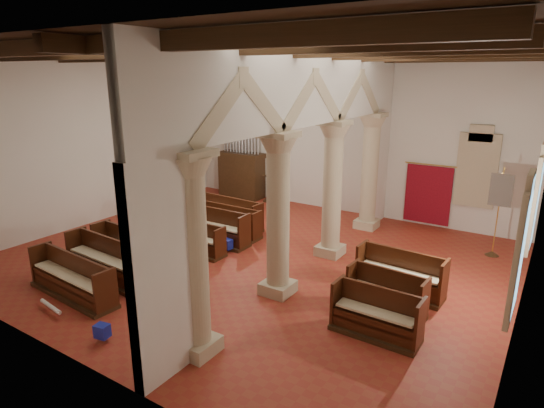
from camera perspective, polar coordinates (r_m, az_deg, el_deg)
The scene contains 31 objects.
floor at distance 13.75m, azimuth -2.33°, elevation -6.81°, with size 14.00×14.00×0.00m, color maroon.
ceiling at distance 12.68m, azimuth -2.65°, elevation 19.04°, with size 14.00×14.00×0.00m, color black.
wall_back at distance 18.05m, azimuth 8.69°, elevation 8.46°, with size 14.00×0.02×6.00m, color silver.
wall_front at distance 8.82m, azimuth -25.55°, elevation -0.97°, with size 14.00×0.02×6.00m, color silver.
wall_left at distance 17.81m, azimuth -21.37°, elevation 7.44°, with size 0.02×12.00×6.00m, color silver.
wall_right at distance 10.60m, azimuth 30.19°, elevation 1.07°, with size 0.02×12.00×6.00m, color silver.
ceiling_beams at distance 12.67m, azimuth -2.64°, elevation 18.22°, with size 13.80×11.80×0.30m, color #3B2312, non-canonical shape.
arcade at distance 11.85m, azimuth 4.68°, elevation 7.38°, with size 0.90×11.90×6.00m.
window_right_a at distance 9.38m, azimuth 28.81°, elevation -5.61°, with size 0.03×1.00×2.20m, color #387F67.
window_right_b at distance 13.22m, azimuth 30.30°, elevation 0.07°, with size 0.03×1.00×2.20m, color #387F67.
window_back at distance 16.77m, azimuth 24.31°, elevation 3.86°, with size 1.00×0.03×2.20m, color #387F67.
pipe_organ at distance 20.15m, azimuth -3.87°, elevation 4.70°, with size 2.10×0.85×4.40m.
lectern at distance 19.49m, azimuth -0.27°, elevation 1.73°, with size 0.52×0.53×1.22m.
dossal_curtain at distance 17.21m, azimuth 18.98°, elevation 1.15°, with size 1.80×0.07×2.17m.
processional_banner at distance 15.20m, azimuth 26.24°, elevation -2.85°, with size 0.63×0.80×2.74m.
hymnal_box_a at distance 10.32m, azimuth -20.55°, elevation -14.69°, with size 0.28×0.23×0.28m, color navy.
hymnal_box_b at distance 12.32m, azimuth -13.08°, elevation -8.72°, with size 0.33×0.27×0.33m, color navy.
hymnal_box_c at distance 14.20m, azimuth -5.66°, elevation -5.01°, with size 0.31×0.25×0.31m, color #153796.
tube_heater_a at distance 11.92m, azimuth -26.02°, elevation -11.48°, with size 0.09×0.09×0.91m, color silver.
tube_heater_b at distance 13.05m, azimuth -24.61°, elevation -8.90°, with size 0.10×0.10×0.97m, color silver.
nave_pew_0 at distance 12.42m, azimuth -23.77°, elevation -9.11°, with size 2.94×0.89×1.05m.
nave_pew_1 at distance 13.08m, azimuth -20.04°, elevation -7.30°, with size 2.86×0.92×1.12m.
nave_pew_2 at distance 13.42m, azimuth -17.11°, elevation -6.39°, with size 2.98×0.94×1.14m.
nave_pew_3 at distance 13.93m, azimuth -14.04°, elevation -5.52°, with size 2.49×0.68×0.99m.
nave_pew_4 at distance 14.49m, azimuth -10.89°, elevation -4.51°, with size 2.88×0.67×0.97m.
nave_pew_5 at distance 15.16m, azimuth -8.25°, elevation -3.24°, with size 3.15×0.81×1.12m.
nave_pew_6 at distance 15.66m, azimuth -5.69°, elevation -2.65°, with size 2.56×0.68×1.00m.
nave_pew_7 at distance 16.48m, azimuth -5.86°, elevation -1.62°, with size 3.04×0.87×1.07m.
aisle_pew_0 at distance 10.08m, azimuth 12.89°, elevation -14.04°, with size 1.89×0.74×1.06m.
aisle_pew_1 at distance 10.96m, azimuth 14.07°, elevation -11.54°, with size 1.84×0.82×1.05m.
aisle_pew_2 at distance 11.98m, azimuth 15.71°, elevation -9.09°, with size 2.22×0.85×1.11m.
Camera 1 is at (7.32, -10.33, 5.36)m, focal length 30.00 mm.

